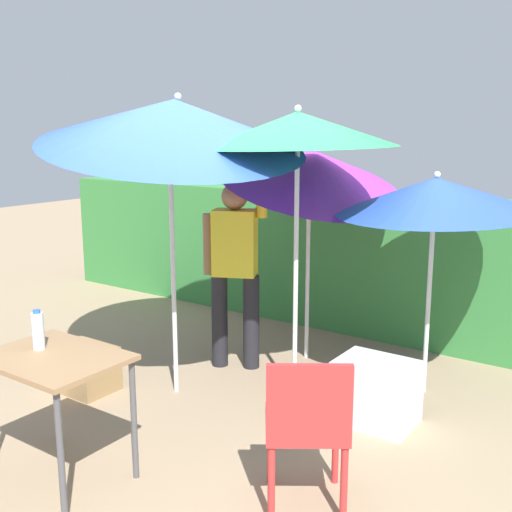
{
  "coord_description": "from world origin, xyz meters",
  "views": [
    {
      "loc": [
        2.61,
        -3.45,
        2.05
      ],
      "look_at": [
        0.0,
        0.3,
        1.1
      ],
      "focal_mm": 43.42,
      "sensor_mm": 36.0,
      "label": 1
    }
  ],
  "objects_px": {
    "umbrella_orange": "(298,130)",
    "crate_cardboard": "(84,368)",
    "person_vendor": "(235,262)",
    "chair_plastic": "(307,423)",
    "umbrella_navy": "(314,168)",
    "cooler_box": "(376,392)",
    "umbrella_rainbow": "(435,195)",
    "folding_table": "(55,371)",
    "bottle_water": "(38,331)",
    "umbrella_yellow": "(174,123)"
  },
  "relations": [
    {
      "from": "bottle_water",
      "to": "folding_table",
      "type": "bearing_deg",
      "value": -7.39
    },
    {
      "from": "umbrella_navy",
      "to": "chair_plastic",
      "type": "bearing_deg",
      "value": -60.63
    },
    {
      "from": "umbrella_rainbow",
      "to": "chair_plastic",
      "type": "distance_m",
      "value": 2.14
    },
    {
      "from": "umbrella_orange",
      "to": "crate_cardboard",
      "type": "bearing_deg",
      "value": -148.33
    },
    {
      "from": "umbrella_rainbow",
      "to": "umbrella_yellow",
      "type": "relative_size",
      "value": 0.69
    },
    {
      "from": "cooler_box",
      "to": "bottle_water",
      "type": "distance_m",
      "value": 2.31
    },
    {
      "from": "umbrella_yellow",
      "to": "umbrella_rainbow",
      "type": "bearing_deg",
      "value": 34.36
    },
    {
      "from": "umbrella_yellow",
      "to": "folding_table",
      "type": "xyz_separation_m",
      "value": [
        0.25,
        -1.35,
        -1.4
      ]
    },
    {
      "from": "umbrella_rainbow",
      "to": "folding_table",
      "type": "bearing_deg",
      "value": -118.78
    },
    {
      "from": "umbrella_orange",
      "to": "crate_cardboard",
      "type": "relative_size",
      "value": 4.65
    },
    {
      "from": "umbrella_rainbow",
      "to": "crate_cardboard",
      "type": "xyz_separation_m",
      "value": [
        -2.24,
        -1.51,
        -1.38
      ]
    },
    {
      "from": "chair_plastic",
      "to": "cooler_box",
      "type": "height_order",
      "value": "chair_plastic"
    },
    {
      "from": "person_vendor",
      "to": "chair_plastic",
      "type": "height_order",
      "value": "person_vendor"
    },
    {
      "from": "umbrella_navy",
      "to": "bottle_water",
      "type": "relative_size",
      "value": 9.05
    },
    {
      "from": "umbrella_navy",
      "to": "chair_plastic",
      "type": "xyz_separation_m",
      "value": [
        1.14,
        -2.02,
        -1.2
      ]
    },
    {
      "from": "person_vendor",
      "to": "chair_plastic",
      "type": "xyz_separation_m",
      "value": [
        1.56,
        -1.44,
        -0.42
      ]
    },
    {
      "from": "umbrella_orange",
      "to": "person_vendor",
      "type": "relative_size",
      "value": 1.18
    },
    {
      "from": "cooler_box",
      "to": "bottle_water",
      "type": "xyz_separation_m",
      "value": [
        -1.39,
        -1.72,
        0.66
      ]
    },
    {
      "from": "cooler_box",
      "to": "umbrella_orange",
      "type": "bearing_deg",
      "value": 174.5
    },
    {
      "from": "folding_table",
      "to": "bottle_water",
      "type": "height_order",
      "value": "bottle_water"
    },
    {
      "from": "umbrella_navy",
      "to": "chair_plastic",
      "type": "distance_m",
      "value": 2.61
    },
    {
      "from": "folding_table",
      "to": "bottle_water",
      "type": "distance_m",
      "value": 0.26
    },
    {
      "from": "umbrella_rainbow",
      "to": "umbrella_navy",
      "type": "bearing_deg",
      "value": 172.35
    },
    {
      "from": "umbrella_orange",
      "to": "chair_plastic",
      "type": "relative_size",
      "value": 2.48
    },
    {
      "from": "umbrella_navy",
      "to": "umbrella_rainbow",
      "type": "bearing_deg",
      "value": -7.65
    },
    {
      "from": "umbrella_rainbow",
      "to": "person_vendor",
      "type": "xyz_separation_m",
      "value": [
        -1.55,
        -0.42,
        -0.62
      ]
    },
    {
      "from": "chair_plastic",
      "to": "crate_cardboard",
      "type": "distance_m",
      "value": 2.3
    },
    {
      "from": "umbrella_orange",
      "to": "cooler_box",
      "type": "distance_m",
      "value": 1.94
    },
    {
      "from": "umbrella_yellow",
      "to": "umbrella_navy",
      "type": "relative_size",
      "value": 1.16
    },
    {
      "from": "folding_table",
      "to": "umbrella_navy",
      "type": "bearing_deg",
      "value": 85.31
    },
    {
      "from": "umbrella_navy",
      "to": "person_vendor",
      "type": "distance_m",
      "value": 1.05
    },
    {
      "from": "chair_plastic",
      "to": "cooler_box",
      "type": "relative_size",
      "value": 1.64
    },
    {
      "from": "umbrella_orange",
      "to": "cooler_box",
      "type": "height_order",
      "value": "umbrella_orange"
    },
    {
      "from": "crate_cardboard",
      "to": "person_vendor",
      "type": "bearing_deg",
      "value": 57.45
    },
    {
      "from": "umbrella_yellow",
      "to": "cooler_box",
      "type": "bearing_deg",
      "value": 14.66
    },
    {
      "from": "person_vendor",
      "to": "cooler_box",
      "type": "relative_size",
      "value": 3.47
    },
    {
      "from": "bottle_water",
      "to": "chair_plastic",
      "type": "bearing_deg",
      "value": 20.04
    },
    {
      "from": "umbrella_orange",
      "to": "bottle_water",
      "type": "distance_m",
      "value": 2.23
    },
    {
      "from": "umbrella_rainbow",
      "to": "umbrella_orange",
      "type": "height_order",
      "value": "umbrella_orange"
    },
    {
      "from": "cooler_box",
      "to": "crate_cardboard",
      "type": "relative_size",
      "value": 1.14
    },
    {
      "from": "umbrella_yellow",
      "to": "cooler_box",
      "type": "distance_m",
      "value": 2.41
    },
    {
      "from": "person_vendor",
      "to": "umbrella_orange",
      "type": "bearing_deg",
      "value": -15.95
    },
    {
      "from": "umbrella_yellow",
      "to": "person_vendor",
      "type": "relative_size",
      "value": 1.35
    },
    {
      "from": "bottle_water",
      "to": "person_vendor",
      "type": "bearing_deg",
      "value": 91.43
    },
    {
      "from": "umbrella_navy",
      "to": "person_vendor",
      "type": "bearing_deg",
      "value": -126.09
    },
    {
      "from": "umbrella_orange",
      "to": "bottle_water",
      "type": "relative_size",
      "value": 9.21
    },
    {
      "from": "cooler_box",
      "to": "bottle_water",
      "type": "bearing_deg",
      "value": -129.02
    },
    {
      "from": "umbrella_rainbow",
      "to": "crate_cardboard",
      "type": "bearing_deg",
      "value": -146.04
    },
    {
      "from": "chair_plastic",
      "to": "crate_cardboard",
      "type": "relative_size",
      "value": 1.87
    },
    {
      "from": "person_vendor",
      "to": "folding_table",
      "type": "bearing_deg",
      "value": -84.15
    }
  ]
}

